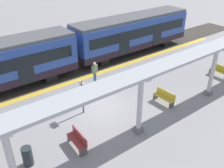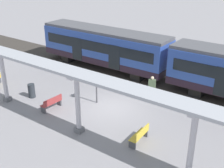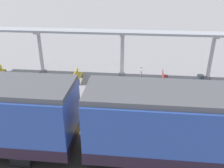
# 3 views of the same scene
# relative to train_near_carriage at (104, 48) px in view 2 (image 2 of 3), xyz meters

# --- Properties ---
(ground_plane) EXTENTS (176.00, 176.00, 0.00)m
(ground_plane) POSITION_rel_train_near_carriage_xyz_m (5.61, 4.92, -1.83)
(ground_plane) COLOR gray
(tactile_edge_strip) EXTENTS (0.53, 33.79, 0.01)m
(tactile_edge_strip) POSITION_rel_train_near_carriage_xyz_m (1.86, 4.92, -1.82)
(tactile_edge_strip) COLOR gold
(tactile_edge_strip) RESTS_ON ground
(trackbed) EXTENTS (3.20, 45.79, 0.01)m
(trackbed) POSITION_rel_train_near_carriage_xyz_m (-0.01, 4.92, -1.83)
(trackbed) COLOR #38332D
(trackbed) RESTS_ON ground
(train_near_carriage) EXTENTS (2.65, 12.11, 3.48)m
(train_near_carriage) POSITION_rel_train_near_carriage_xyz_m (0.00, 0.00, 0.00)
(train_near_carriage) COLOR #29489C
(train_near_carriage) RESTS_ON ground
(canopy_pillar_second) EXTENTS (1.10, 0.44, 3.53)m
(canopy_pillar_second) POSITION_rel_train_near_carriage_xyz_m (9.17, -1.45, -0.04)
(canopy_pillar_second) COLOR slate
(canopy_pillar_second) RESTS_ON ground
(canopy_pillar_third) EXTENTS (1.10, 0.44, 3.53)m
(canopy_pillar_third) POSITION_rel_train_near_carriage_xyz_m (9.17, 5.16, -0.04)
(canopy_pillar_third) COLOR slate
(canopy_pillar_third) RESTS_ON ground
(canopy_pillar_fourth) EXTENTS (1.10, 0.44, 3.53)m
(canopy_pillar_fourth) POSITION_rel_train_near_carriage_xyz_m (9.17, 11.65, -0.04)
(canopy_pillar_fourth) COLOR slate
(canopy_pillar_fourth) RESTS_ON ground
(canopy_beam) EXTENTS (1.20, 26.82, 0.16)m
(canopy_beam) POSITION_rel_train_near_carriage_xyz_m (9.17, 4.89, 1.78)
(canopy_beam) COLOR #A8AAB2
(canopy_beam) RESTS_ON canopy_pillar_nearest
(bench_near_end) EXTENTS (1.52, 0.50, 0.86)m
(bench_near_end) POSITION_rel_train_near_carriage_xyz_m (8.03, 8.48, -1.39)
(bench_near_end) COLOR gold
(bench_near_end) RESTS_ON ground
(bench_far_end) EXTENTS (1.52, 0.52, 0.86)m
(bench_far_end) POSITION_rel_train_near_carriage_xyz_m (8.18, 1.92, -1.39)
(bench_far_end) COLOR maroon
(bench_far_end) RESTS_ON ground
(trash_bin) EXTENTS (0.48, 0.48, 1.00)m
(trash_bin) POSITION_rel_train_near_carriage_xyz_m (7.78, -0.53, -1.33)
(trash_bin) COLOR #292E34
(trash_bin) RESTS_ON ground
(platform_info_sign) EXTENTS (0.56, 0.10, 2.20)m
(platform_info_sign) POSITION_rel_train_near_carriage_xyz_m (5.75, 3.73, -0.50)
(platform_info_sign) COLOR #4C4C51
(platform_info_sign) RESTS_ON ground
(passenger_waiting_near_edge) EXTENTS (0.34, 0.52, 1.67)m
(passenger_waiting_near_edge) POSITION_rel_train_near_carriage_xyz_m (3.00, 6.43, -0.79)
(passenger_waiting_near_edge) COLOR #2E5980
(passenger_waiting_near_edge) RESTS_ON ground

